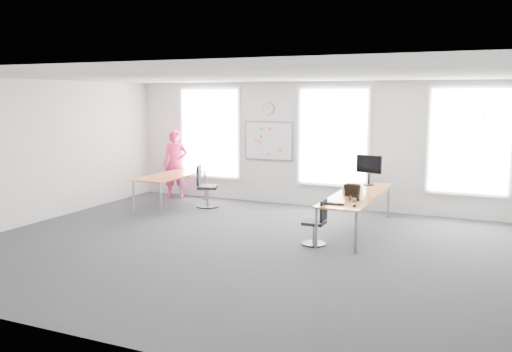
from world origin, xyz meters
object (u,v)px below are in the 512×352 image
at_px(desk_left, 171,177).
at_px(person, 175,164).
at_px(monitor, 369,167).
at_px(desk_right, 357,196).
at_px(chair_left, 205,189).
at_px(headphones, 354,198).
at_px(keyboard, 333,204).
at_px(chair_right, 317,225).

height_order(desk_left, person, person).
bearing_deg(monitor, desk_right, -76.86).
distance_m(chair_left, person, 1.56).
height_order(chair_left, headphones, chair_left).
relative_size(person, headphones, 9.65).
bearing_deg(headphones, keyboard, -116.21).
relative_size(headphones, monitor, 0.29).
height_order(chair_right, person, person).
bearing_deg(chair_left, desk_right, -123.27).
xyz_separation_m(person, monitor, (5.17, -0.45, 0.25)).
xyz_separation_m(desk_right, monitor, (-0.03, 1.15, 0.44)).
bearing_deg(desk_left, chair_left, 19.69).
xyz_separation_m(person, keyboard, (5.06, -2.78, -0.13)).
distance_m(desk_left, keyboard, 4.87).
bearing_deg(desk_right, monitor, 91.26).
xyz_separation_m(chair_right, monitor, (0.39, 2.41, 0.78)).
bearing_deg(chair_left, headphones, -132.49).
bearing_deg(chair_left, chair_right, -142.16).
distance_m(desk_right, desk_left, 4.71).
distance_m(person, monitor, 5.19).
bearing_deg(chair_left, keyboard, -139.34).
height_order(person, headphones, person).
relative_size(chair_right, headphones, 4.50).
bearing_deg(headphones, desk_right, 103.29).
relative_size(chair_left, monitor, 1.55).
distance_m(desk_left, chair_left, 0.87).
relative_size(desk_right, chair_left, 3.08).
bearing_deg(desk_right, desk_left, 172.90).
height_order(chair_left, monitor, monitor).
bearing_deg(keyboard, headphones, 51.24).
distance_m(desk_right, chair_right, 1.37).
distance_m(chair_right, monitor, 2.56).
relative_size(desk_right, person, 1.73).
height_order(desk_right, chair_right, chair_right).
bearing_deg(headphones, chair_right, -131.67).
relative_size(desk_left, monitor, 3.29).
xyz_separation_m(keyboard, headphones, (0.26, 0.45, 0.04)).
height_order(desk_left, chair_right, chair_right).
height_order(chair_left, person, person).
bearing_deg(chair_right, keyboard, 104.66).
distance_m(desk_right, chair_left, 4.00).
height_order(desk_left, monitor, monitor).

